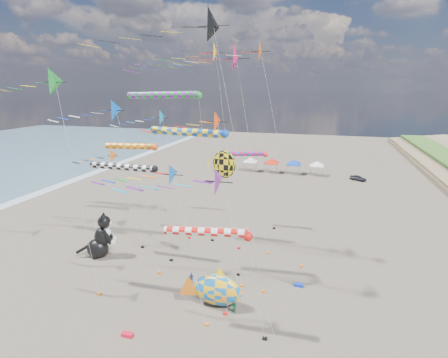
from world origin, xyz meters
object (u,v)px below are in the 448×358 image
(cat_inflatable, at_px, (99,235))
(person_adult, at_px, (221,291))
(child_blue, at_px, (191,278))
(parked_car, at_px, (358,178))
(fish_inflatable, at_px, (217,290))
(child_green, at_px, (234,308))

(cat_inflatable, bearing_deg, person_adult, -38.24)
(cat_inflatable, height_order, child_blue, cat_inflatable)
(cat_inflatable, distance_m, parked_car, 54.45)
(fish_inflatable, xyz_separation_m, parked_car, (15.68, 49.69, -1.08))
(fish_inflatable, height_order, person_adult, fish_inflatable)
(parked_car, bearing_deg, child_green, -167.05)
(child_blue, distance_m, parked_car, 50.61)
(person_adult, bearing_deg, cat_inflatable, 148.58)
(cat_inflatable, height_order, person_adult, cat_inflatable)
(child_green, height_order, child_blue, child_blue)
(person_adult, distance_m, parked_car, 51.04)
(child_blue, relative_size, parked_car, 0.34)
(fish_inflatable, distance_m, parked_car, 52.12)
(cat_inflatable, xyz_separation_m, parked_car, (31.46, 44.40, -2.08))
(person_adult, bearing_deg, fish_inflatable, -108.09)
(cat_inflatable, xyz_separation_m, child_green, (17.50, -5.86, -2.12))
(person_adult, bearing_deg, child_green, -61.24)
(fish_inflatable, distance_m, child_blue, 4.69)
(fish_inflatable, distance_m, child_green, 2.14)
(child_green, height_order, parked_car, parked_car)
(parked_car, bearing_deg, child_blue, -173.87)
(person_adult, relative_size, parked_car, 0.50)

